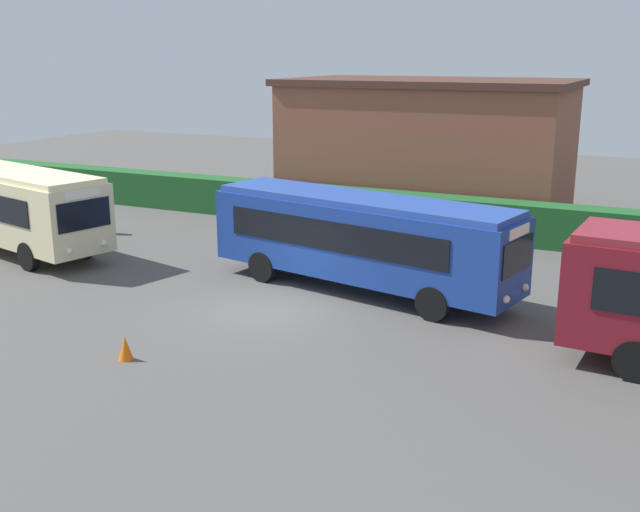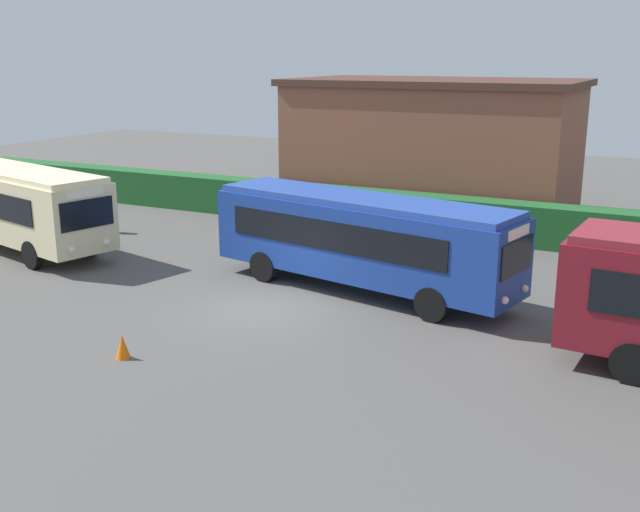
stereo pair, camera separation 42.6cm
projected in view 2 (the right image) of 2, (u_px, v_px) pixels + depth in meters
The scene contains 7 objects.
ground_plane at pixel (267, 309), 22.12m from camera, with size 80.20×80.20×0.00m, color #514F4C.
bus_cream at pixel (16, 203), 28.41m from camera, with size 9.75×4.61×3.10m.
bus_blue at pixel (362, 237), 23.32m from camera, with size 10.42×4.29×3.01m.
person_left at pixel (100, 211), 31.44m from camera, with size 0.56×0.44×1.67m.
hedge_row at pixel (402, 212), 31.51m from camera, with size 52.10×1.25×1.63m, color #1E5826.
depot_building at pixel (434, 146), 34.96m from camera, with size 12.89×7.69×6.12m.
traffic_cone at pixel (123, 347), 18.46m from camera, with size 0.36×0.36×0.60m, color orange.
Camera 2 is at (10.83, -18.01, 7.24)m, focal length 42.43 mm.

